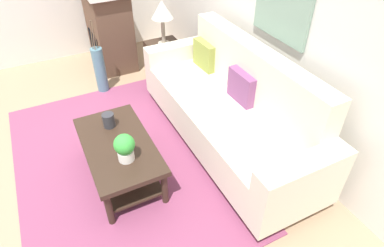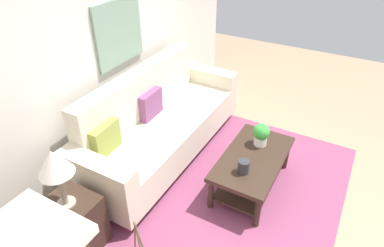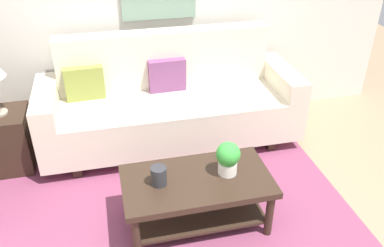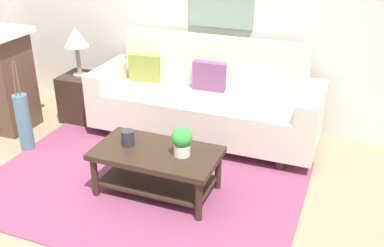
% 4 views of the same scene
% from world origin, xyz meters
% --- Properties ---
extents(ground_plane, '(9.47, 9.47, 0.00)m').
position_xyz_m(ground_plane, '(0.00, 0.00, 0.00)').
color(ground_plane, '#9E7F60').
extents(wall_back, '(5.47, 0.10, 2.70)m').
position_xyz_m(wall_back, '(0.00, 2.20, 1.35)').
color(wall_back, silver).
rests_on(wall_back, ground_plane).
extents(area_rug, '(2.91, 2.00, 0.01)m').
position_xyz_m(area_rug, '(0.00, 0.50, 0.01)').
color(area_rug, '#843D5B').
rests_on(area_rug, ground_plane).
extents(couch, '(2.47, 0.84, 1.08)m').
position_xyz_m(couch, '(0.21, 1.67, 0.43)').
color(couch, beige).
rests_on(couch, ground_plane).
extents(throw_pillow_olive, '(0.37, 0.14, 0.32)m').
position_xyz_m(throw_pillow_olive, '(-0.57, 1.79, 0.68)').
color(throw_pillow_olive, olive).
rests_on(throw_pillow_olive, couch).
extents(throw_pillow_plum, '(0.36, 0.13, 0.32)m').
position_xyz_m(throw_pillow_plum, '(0.21, 1.79, 0.68)').
color(throw_pillow_plum, '#7A4270').
rests_on(throw_pillow_plum, couch).
extents(coffee_table, '(1.10, 0.60, 0.43)m').
position_xyz_m(coffee_table, '(0.19, 0.47, 0.31)').
color(coffee_table, '#332319').
rests_on(coffee_table, ground_plane).
extents(tabletop_vase, '(0.12, 0.12, 0.14)m').
position_xyz_m(tabletop_vase, '(-0.09, 0.48, 0.50)').
color(tabletop_vase, '#2D2D33').
rests_on(tabletop_vase, coffee_table).
extents(potted_plant_tabletop, '(0.18, 0.18, 0.26)m').
position_xyz_m(potted_plant_tabletop, '(0.43, 0.48, 0.57)').
color(potted_plant_tabletop, white).
rests_on(potted_plant_tabletop, coffee_table).
extents(side_table, '(0.44, 0.44, 0.56)m').
position_xyz_m(side_table, '(-1.32, 1.58, 0.28)').
color(side_table, '#332319').
rests_on(side_table, ground_plane).
extents(table_lamp, '(0.28, 0.28, 0.57)m').
position_xyz_m(table_lamp, '(-1.32, 1.58, 0.99)').
color(table_lamp, gray).
rests_on(table_lamp, side_table).
extents(floor_vase_branch_a, '(0.05, 0.05, 0.36)m').
position_xyz_m(floor_vase_branch_a, '(-1.43, 0.70, 0.80)').
color(floor_vase_branch_a, brown).
rests_on(floor_vase_branch_a, floor_vase).
extents(floor_vase_branch_b, '(0.03, 0.04, 0.36)m').
position_xyz_m(floor_vase_branch_b, '(-1.46, 0.72, 0.80)').
color(floor_vase_branch_b, brown).
rests_on(floor_vase_branch_b, floor_vase).
extents(floor_vase_branch_c, '(0.02, 0.04, 0.36)m').
position_xyz_m(floor_vase_branch_c, '(-1.46, 0.69, 0.80)').
color(floor_vase_branch_c, brown).
rests_on(floor_vase_branch_c, floor_vase).
extents(framed_painting, '(0.73, 0.03, 0.70)m').
position_xyz_m(framed_painting, '(0.21, 2.13, 1.49)').
color(framed_painting, gray).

